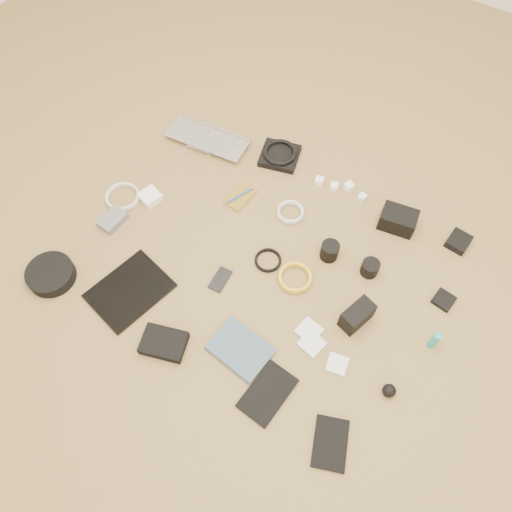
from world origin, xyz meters
The scene contains 33 objects.
laptop centered at (-0.49, 0.36, 0.01)m, with size 0.36×0.25×0.03m, color silver.
headphone_pouch centered at (-0.18, 0.49, 0.01)m, with size 0.16×0.15×0.03m, color black.
headphones centered at (-0.18, 0.49, 0.04)m, with size 0.14×0.14×0.02m, color black.
charger_a centered at (0.03, 0.46, 0.02)m, with size 0.03×0.03×0.03m, color white.
charger_b centered at (0.14, 0.50, 0.02)m, with size 0.03×0.03×0.03m, color white.
charger_c centered at (0.21, 0.48, 0.01)m, with size 0.03×0.03×0.03m, color white.
charger_d centered at (0.09, 0.47, 0.01)m, with size 0.03×0.03×0.03m, color white.
dslr_camera centered at (0.38, 0.43, 0.04)m, with size 0.14×0.09×0.08m, color black.
lens_pouch centered at (0.62, 0.48, 0.02)m, with size 0.08×0.09×0.03m, color black.
notebook_olive centered at (-0.22, 0.23, 0.00)m, with size 0.08×0.13×0.01m, color olive.
pen_blue centered at (-0.22, 0.23, 0.01)m, with size 0.01×0.01×0.12m, color #1543B2.
cable_white_a centered at (0.00, 0.26, 0.01)m, with size 0.11×0.11×0.01m, color silver.
lens_a centered at (0.22, 0.17, 0.04)m, with size 0.07×0.07×0.07m, color black.
lens_b centered at (0.38, 0.19, 0.03)m, with size 0.07×0.07×0.06m, color black.
card_reader centered at (0.66, 0.22, 0.01)m, with size 0.07×0.07×0.02m, color black.
power_brick centered at (-0.52, 0.03, 0.02)m, with size 0.08×0.08×0.03m, color white.
cable_white_b centered at (-0.62, -0.02, 0.01)m, with size 0.14×0.14×0.01m, color silver.
cable_black centered at (0.04, 0.03, 0.00)m, with size 0.10×0.10×0.01m, color black.
cable_yellow centered at (0.16, 0.02, 0.01)m, with size 0.13×0.13×0.01m, color gold.
flash centered at (0.42, -0.02, 0.04)m, with size 0.06×0.12×0.09m, color black.
lens_cleaner centered at (0.68, 0.04, 0.04)m, with size 0.03×0.03×0.09m, color teal.
battery_charger centered at (-0.58, -0.14, 0.02)m, with size 0.07×0.11×0.03m, color slate.
tablet centered at (-0.33, -0.34, 0.01)m, with size 0.21×0.28×0.01m, color black.
phone centered at (-0.07, -0.13, 0.00)m, with size 0.05×0.10×0.01m, color black.
filter_case_left centered at (0.30, -0.14, 0.01)m, with size 0.08×0.08×0.01m, color silver.
filter_case_mid centered at (0.33, -0.17, 0.01)m, with size 0.08×0.08×0.01m, color silver.
filter_case_right centered at (0.44, -0.19, 0.00)m, with size 0.07×0.07×0.01m, color silver.
air_blower centered at (0.62, -0.19, 0.02)m, with size 0.05×0.05×0.05m, color black.
headphone_case centered at (-0.61, -0.45, 0.02)m, with size 0.17×0.17×0.05m, color black.
drive_case centered at (-0.10, -0.44, 0.02)m, with size 0.15×0.11×0.04m, color black.
paperback centered at (0.12, -0.39, 0.01)m, with size 0.15×0.20×0.02m, color #3B5365.
notebook_black_a centered at (0.29, -0.40, 0.01)m, with size 0.12×0.19×0.01m, color black.
notebook_black_b centered at (0.54, -0.43, 0.01)m, with size 0.10×0.16×0.01m, color black.
Camera 1 is at (0.48, -0.78, 1.65)m, focal length 35.00 mm.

